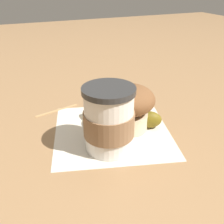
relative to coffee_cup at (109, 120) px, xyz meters
name	(u,v)px	position (x,y,z in m)	size (l,w,h in m)	color
ground_plane	(112,131)	(0.05, -0.03, -0.06)	(3.00, 3.00, 0.00)	#936D47
paper_napkin	(112,131)	(0.05, -0.03, -0.06)	(0.24, 0.24, 0.00)	beige
coffee_cup	(109,120)	(0.00, 0.00, 0.00)	(0.09, 0.09, 0.12)	silver
muffin	(130,105)	(0.05, -0.07, 0.00)	(0.10, 0.10, 0.10)	beige
banana	(120,117)	(0.07, -0.05, -0.04)	(0.13, 0.15, 0.04)	gold
wooden_stirrer	(57,110)	(0.19, 0.06, -0.06)	(0.11, 0.01, 0.00)	tan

